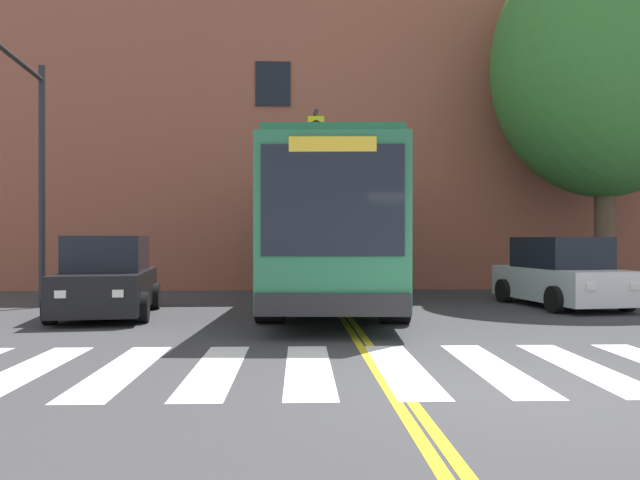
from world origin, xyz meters
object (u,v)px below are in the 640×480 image
city_bus (332,228)px  street_tree_curbside_large (605,64)px  car_black_near_lane (108,279)px  traffic_light_far_corner (22,134)px  car_grey_behind_bus (282,260)px  car_white_far_lane (561,274)px  traffic_light_overhead (314,174)px

city_bus → street_tree_curbside_large: street_tree_curbside_large is taller
city_bus → car_black_near_lane: bearing=-153.9°
city_bus → street_tree_curbside_large: size_ratio=1.18×
traffic_light_far_corner → street_tree_curbside_large: 15.31m
street_tree_curbside_large → city_bus: bearing=-170.0°
car_black_near_lane → car_grey_behind_bus: (3.52, 11.13, 0.02)m
car_white_far_lane → city_bus: bearing=169.1°
traffic_light_overhead → street_tree_curbside_large: street_tree_curbside_large is taller
city_bus → car_white_far_lane: city_bus is taller
car_black_near_lane → traffic_light_far_corner: (-1.95, 0.41, 3.14)m
car_grey_behind_bus → traffic_light_far_corner: size_ratio=0.79×
car_black_near_lane → street_tree_curbside_large: street_tree_curbside_large is taller
city_bus → car_white_far_lane: size_ratio=3.01×
car_white_far_lane → street_tree_curbside_large: 6.70m
car_black_near_lane → traffic_light_overhead: 5.20m
car_black_near_lane → traffic_light_overhead: traffic_light_overhead is taller
car_grey_behind_bus → street_tree_curbside_large: (9.21, -7.32, 5.76)m
city_bus → traffic_light_overhead: size_ratio=2.56×
traffic_light_far_corner → traffic_light_overhead: size_ratio=1.21×
car_black_near_lane → car_white_far_lane: car_black_near_lane is taller
traffic_light_overhead → street_tree_curbside_large: (8.32, 2.45, 3.39)m
traffic_light_overhead → street_tree_curbside_large: 9.31m
city_bus → traffic_light_far_corner: 7.45m
traffic_light_far_corner → car_grey_behind_bus: bearing=62.9°
city_bus → traffic_light_overhead: bearing=-115.5°
car_grey_behind_bus → traffic_light_overhead: size_ratio=0.96×
traffic_light_overhead → street_tree_curbside_large: size_ratio=0.46×
car_white_far_lane → car_black_near_lane: bearing=-172.5°
traffic_light_far_corner → city_bus: bearing=16.3°
city_bus → traffic_light_overhead: 1.73m
car_black_near_lane → car_grey_behind_bus: bearing=72.4°
car_white_far_lane → traffic_light_overhead: traffic_light_overhead is taller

